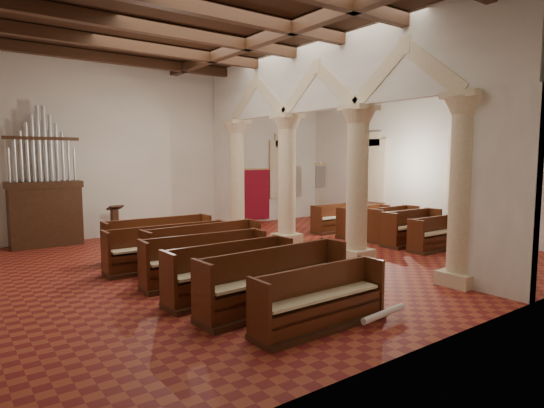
{
  "coord_description": "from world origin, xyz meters",
  "views": [
    {
      "loc": [
        -7.07,
        -9.8,
        2.74
      ],
      "look_at": [
        0.48,
        0.5,
        1.41
      ],
      "focal_mm": 30.0,
      "sensor_mm": 36.0,
      "label": 1
    }
  ],
  "objects_px": {
    "nave_pew_0": "(321,308)",
    "aisle_pew_0": "(436,239)",
    "lectern": "(115,225)",
    "pipe_organ": "(45,202)",
    "processional_banner": "(320,203)"
  },
  "relations": [
    {
      "from": "lectern",
      "to": "processional_banner",
      "type": "relative_size",
      "value": 0.45
    },
    {
      "from": "nave_pew_0",
      "to": "pipe_organ",
      "type": "bearing_deg",
      "value": 101.94
    },
    {
      "from": "nave_pew_0",
      "to": "processional_banner",
      "type": "bearing_deg",
      "value": 47.13
    },
    {
      "from": "pipe_organ",
      "to": "lectern",
      "type": "relative_size",
      "value": 3.82
    },
    {
      "from": "lectern",
      "to": "processional_banner",
      "type": "height_order",
      "value": "processional_banner"
    },
    {
      "from": "nave_pew_0",
      "to": "aisle_pew_0",
      "type": "height_order",
      "value": "nave_pew_0"
    },
    {
      "from": "nave_pew_0",
      "to": "aisle_pew_0",
      "type": "relative_size",
      "value": 1.24
    },
    {
      "from": "pipe_organ",
      "to": "nave_pew_0",
      "type": "distance_m",
      "value": 10.35
    },
    {
      "from": "pipe_organ",
      "to": "lectern",
      "type": "bearing_deg",
      "value": -0.28
    },
    {
      "from": "processional_banner",
      "to": "nave_pew_0",
      "type": "height_order",
      "value": "processional_banner"
    },
    {
      "from": "lectern",
      "to": "aisle_pew_0",
      "type": "relative_size",
      "value": 0.57
    },
    {
      "from": "nave_pew_0",
      "to": "aisle_pew_0",
      "type": "distance_m",
      "value": 7.37
    },
    {
      "from": "processional_banner",
      "to": "pipe_organ",
      "type": "bearing_deg",
      "value": 168.1
    },
    {
      "from": "processional_banner",
      "to": "aisle_pew_0",
      "type": "bearing_deg",
      "value": -103.48
    },
    {
      "from": "pipe_organ",
      "to": "aisle_pew_0",
      "type": "relative_size",
      "value": 2.18
    }
  ]
}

